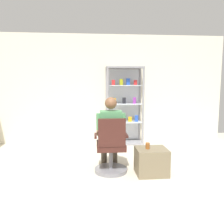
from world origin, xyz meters
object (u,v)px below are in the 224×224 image
Objects in this scene: office_chair at (111,150)px; tea_glass at (148,146)px; storage_crate at (151,161)px; seated_shopkeeper at (110,130)px; display_cabinet_main at (124,105)px.

tea_glass is at bearing -11.04° from office_chair.
tea_glass is (0.60, -0.12, 0.10)m from office_chair.
office_chair is 0.70m from storage_crate.
tea_glass is (0.59, -0.28, -0.22)m from seated_shopkeeper.
office_chair is 0.74× the size of seated_shopkeeper.
display_cabinet_main reaches higher than seated_shopkeeper.
tea_glass is (-0.07, -0.00, 0.27)m from storage_crate.
tea_glass is at bearing -176.50° from storage_crate.
seated_shopkeeper is 2.51× the size of storage_crate.
tea_glass is at bearing -25.19° from seated_shopkeeper.
seated_shopkeeper is 0.87m from storage_crate.
seated_shopkeeper is 0.69m from tea_glass.
seated_shopkeeper is at bearing 157.52° from storage_crate.
seated_shopkeeper is at bearing 154.81° from tea_glass.
office_chair is (-0.50, -1.92, -0.57)m from display_cabinet_main.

